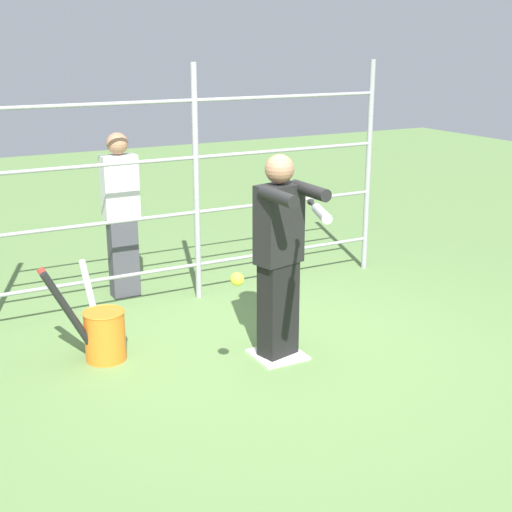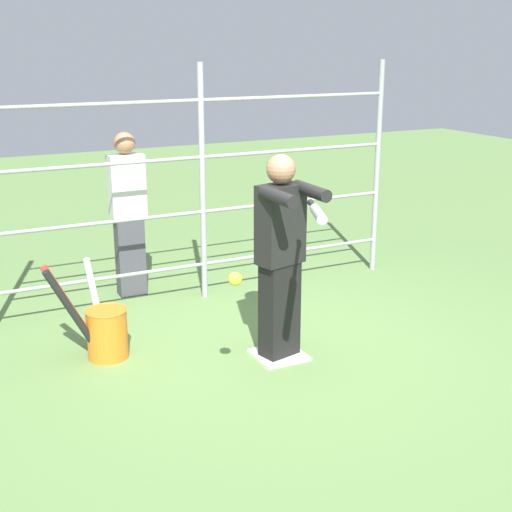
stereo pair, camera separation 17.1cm
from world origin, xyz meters
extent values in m
plane|color=#608447|center=(0.00, 0.00, 0.00)|extent=(24.00, 24.00, 0.00)
cube|color=white|center=(0.00, 0.00, 0.01)|extent=(0.40, 0.40, 0.02)
cylinder|color=#939399|center=(-2.07, -1.60, 1.16)|extent=(0.06, 0.06, 2.32)
cylinder|color=#939399|center=(0.00, -1.60, 1.16)|extent=(0.06, 0.06, 2.32)
cylinder|color=#939399|center=(0.00, -1.60, 0.35)|extent=(4.14, 0.04, 0.04)
cylinder|color=#939399|center=(0.00, -1.60, 0.89)|extent=(4.14, 0.04, 0.04)
cylinder|color=#939399|center=(0.00, -1.60, 1.43)|extent=(4.14, 0.04, 0.04)
cylinder|color=#939399|center=(0.00, -1.60, 1.97)|extent=(4.14, 0.04, 0.04)
cube|color=black|center=(0.00, 0.00, 0.40)|extent=(0.33, 0.25, 0.81)
cube|color=black|center=(0.00, 0.00, 1.13)|extent=(0.41, 0.29, 0.63)
sphere|color=#9E7051|center=(0.00, 0.00, 1.56)|extent=(0.23, 0.23, 0.23)
cylinder|color=black|center=(-0.16, 0.19, 1.41)|extent=(0.10, 0.45, 0.10)
cylinder|color=black|center=(0.16, 0.26, 1.41)|extent=(0.10, 0.45, 0.10)
sphere|color=black|center=(0.00, 0.45, 1.39)|extent=(0.05, 0.05, 0.05)
cylinder|color=black|center=(0.08, 0.60, 1.41)|extent=(0.18, 0.32, 0.06)
cylinder|color=#B2B2B7|center=(0.26, 0.99, 1.45)|extent=(0.29, 0.50, 0.12)
sphere|color=yellow|center=(0.64, 0.53, 0.93)|extent=(0.10, 0.10, 0.10)
cylinder|color=orange|center=(1.27, -0.61, 0.21)|extent=(0.33, 0.33, 0.41)
torus|color=orange|center=(1.27, -0.61, 0.41)|extent=(0.34, 0.34, 0.01)
cylinder|color=#B2B2B7|center=(1.27, -0.93, 0.37)|extent=(0.06, 0.56, 0.69)
cylinder|color=black|center=(1.53, -0.57, 0.44)|extent=(0.46, 0.13, 0.82)
cylinder|color=red|center=(1.52, -0.71, 0.42)|extent=(0.44, 0.23, 0.78)
cube|color=#3F3F47|center=(0.64, -2.01, 0.41)|extent=(0.27, 0.17, 0.82)
cube|color=silver|center=(0.64, -2.01, 1.13)|extent=(0.34, 0.19, 0.62)
sphere|color=#9E7051|center=(0.64, -2.01, 1.56)|extent=(0.21, 0.21, 0.21)
camera|label=1|loc=(2.74, 4.68, 2.50)|focal=50.00mm
camera|label=2|loc=(2.59, 4.76, 2.50)|focal=50.00mm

